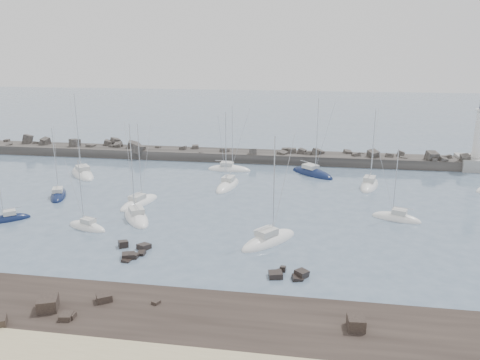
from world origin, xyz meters
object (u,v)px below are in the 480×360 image
object	(u,v)px
sailboat_4	(229,170)
sailboat_14	(136,217)
lighthouse	(479,153)
sailboat_9	(396,219)
sailboat_8	(312,174)
sailboat_13	(58,195)
sailboat_5	(87,227)
sailboat_7	(269,241)
sailboat_1	(83,174)
sailboat_6	(228,186)
sailboat_2	(8,220)
sailboat_3	(139,203)
sailboat_10	(369,185)

from	to	relation	value
sailboat_4	sailboat_14	bearing A→B (deg)	-105.92
lighthouse	sailboat_9	distance (m)	36.69
sailboat_8	sailboat_14	distance (m)	35.57
sailboat_13	sailboat_14	world-z (taller)	sailboat_14
sailboat_5	lighthouse	bearing A→B (deg)	34.28
sailboat_8	sailboat_7	bearing A→B (deg)	-98.46
sailboat_5	sailboat_7	xyz separation A→B (m)	(23.50, -0.80, 0.02)
lighthouse	sailboat_1	distance (m)	74.16
lighthouse	sailboat_13	size ratio (longest dim) A/B	1.27
sailboat_1	sailboat_13	bearing A→B (deg)	-79.65
sailboat_6	sailboat_7	bearing A→B (deg)	-67.47
lighthouse	sailboat_13	world-z (taller)	lighthouse
sailboat_4	sailboat_13	xyz separation A→B (m)	(-23.40, -19.90, -0.00)
sailboat_6	lighthouse	bearing A→B (deg)	23.41
sailboat_6	sailboat_9	distance (m)	27.78
sailboat_6	sailboat_14	bearing A→B (deg)	-119.85
lighthouse	sailboat_2	distance (m)	81.42
lighthouse	sailboat_5	size ratio (longest dim) A/B	1.49
sailboat_2	sailboat_9	world-z (taller)	sailboat_9
lighthouse	sailboat_2	world-z (taller)	lighthouse
sailboat_7	sailboat_8	bearing A→B (deg)	81.54
sailboat_14	sailboat_1	bearing A→B (deg)	132.10
sailboat_3	sailboat_10	xyz separation A→B (m)	(34.69, 14.78, 0.02)
sailboat_8	sailboat_10	size ratio (longest dim) A/B	1.08
sailboat_1	sailboat_8	bearing A→B (deg)	9.74
sailboat_1	lighthouse	bearing A→B (deg)	12.70
lighthouse	sailboat_13	distance (m)	75.71
sailboat_14	sailboat_3	bearing A→B (deg)	107.11
lighthouse	sailboat_9	size ratio (longest dim) A/B	1.38
sailboat_8	sailboat_9	bearing A→B (deg)	-62.05
sailboat_10	sailboat_14	world-z (taller)	sailboat_14
sailboat_8	sailboat_10	bearing A→B (deg)	-32.98
sailboat_5	sailboat_1	bearing A→B (deg)	118.19
lighthouse	sailboat_5	bearing A→B (deg)	-145.72
sailboat_5	sailboat_7	world-z (taller)	sailboat_7
sailboat_4	sailboat_5	xyz separation A→B (m)	(-12.71, -31.72, 0.00)
sailboat_2	sailboat_14	bearing A→B (deg)	11.66
sailboat_3	sailboat_6	size ratio (longest dim) A/B	0.94
sailboat_5	sailboat_13	size ratio (longest dim) A/B	0.85
sailboat_13	sailboat_5	bearing A→B (deg)	-47.87
sailboat_3	sailboat_6	distance (m)	15.63
sailboat_2	sailboat_6	xyz separation A→B (m)	(26.24, 20.06, 0.01)
sailboat_14	sailboat_2	bearing A→B (deg)	-168.34
sailboat_2	sailboat_7	world-z (taller)	sailboat_7
sailboat_10	sailboat_13	bearing A→B (deg)	-164.76
sailboat_6	sailboat_8	size ratio (longest dim) A/B	0.91
sailboat_7	sailboat_5	bearing A→B (deg)	178.05
sailboat_9	sailboat_14	world-z (taller)	sailboat_14
sailboat_8	sailboat_6	bearing A→B (deg)	-143.49
sailboat_4	sailboat_2	bearing A→B (deg)	-128.52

